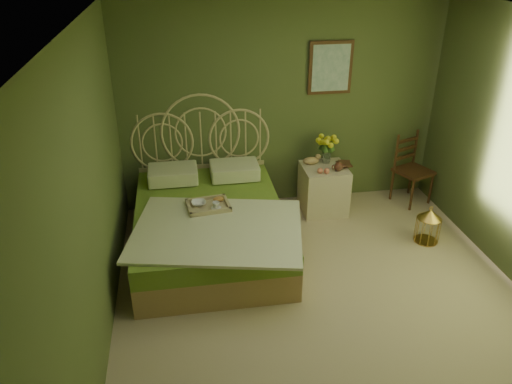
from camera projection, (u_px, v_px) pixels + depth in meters
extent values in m
plane|color=tan|center=(327.00, 307.00, 4.78)|extent=(4.50, 4.50, 0.00)
plane|color=silver|center=(350.00, 25.00, 3.59)|extent=(4.50, 4.50, 0.00)
plane|color=#4E592F|center=(282.00, 106.00, 6.16)|extent=(4.00, 0.00, 4.00)
plane|color=#4E592F|center=(90.00, 204.00, 3.90)|extent=(0.00, 4.50, 4.50)
cube|color=#381D0F|center=(330.00, 68.00, 6.01)|extent=(0.54, 0.03, 0.64)
cube|color=beige|center=(331.00, 68.00, 6.00)|extent=(0.46, 0.01, 0.56)
cube|color=tan|center=(210.00, 237.00, 5.59)|extent=(1.59, 2.12, 0.32)
cube|color=olive|center=(209.00, 217.00, 5.46)|extent=(1.59, 2.12, 0.21)
cube|color=beige|center=(218.00, 230.00, 5.00)|extent=(1.90, 1.59, 0.03)
cube|color=beige|center=(173.00, 174.00, 5.97)|extent=(0.58, 0.42, 0.17)
cube|color=beige|center=(234.00, 170.00, 6.08)|extent=(0.58, 0.42, 0.17)
cube|color=tan|center=(208.00, 208.00, 5.39)|extent=(0.49, 0.40, 0.04)
ellipsoid|color=#B77A38|center=(218.00, 199.00, 5.46)|extent=(0.12, 0.07, 0.05)
cube|color=beige|center=(323.00, 189.00, 6.35)|extent=(0.55, 0.55, 0.60)
cylinder|color=silver|center=(327.00, 156.00, 6.29)|extent=(0.10, 0.10, 0.18)
ellipsoid|color=tan|center=(311.00, 161.00, 6.26)|extent=(0.21, 0.11, 0.10)
sphere|color=#E47758|center=(320.00, 171.00, 6.03)|extent=(0.07, 0.07, 0.07)
sphere|color=#E47758|center=(327.00, 171.00, 6.02)|extent=(0.07, 0.07, 0.07)
cube|color=#381D0F|center=(414.00, 171.00, 6.49)|extent=(0.53, 0.53, 0.04)
cylinder|color=#381D0F|center=(404.00, 193.00, 6.41)|extent=(0.03, 0.03, 0.44)
cylinder|color=#381D0F|center=(430.00, 191.00, 6.46)|extent=(0.03, 0.03, 0.44)
cylinder|color=#381D0F|center=(393.00, 182.00, 6.72)|extent=(0.03, 0.03, 0.44)
cylinder|color=#381D0F|center=(418.00, 180.00, 6.76)|extent=(0.03, 0.03, 0.44)
cube|color=#381D0F|center=(410.00, 149.00, 6.53)|extent=(0.34, 0.17, 0.48)
cylinder|color=#B18538|center=(425.00, 240.00, 5.81)|extent=(0.27, 0.27, 0.01)
cylinder|color=#B18538|center=(427.00, 230.00, 5.75)|extent=(0.27, 0.27, 0.30)
cone|color=#B18538|center=(430.00, 214.00, 5.65)|extent=(0.27, 0.27, 0.11)
imported|color=#381E0F|center=(338.00, 165.00, 6.25)|extent=(0.16, 0.21, 0.02)
imported|color=#472819|center=(338.00, 163.00, 6.24)|extent=(0.19, 0.23, 0.02)
imported|color=white|center=(199.00, 203.00, 5.40)|extent=(0.16, 0.16, 0.04)
imported|color=white|center=(216.00, 205.00, 5.32)|extent=(0.09, 0.09, 0.08)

